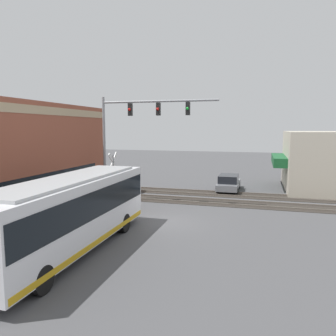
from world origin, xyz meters
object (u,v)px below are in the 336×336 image
pedestrian_at_crossing (124,195)px  crossing_signal (113,173)px  city_bus (71,211)px  parked_car_grey (229,183)px

pedestrian_at_crossing → crossing_signal: bearing=62.4°
city_bus → parked_car_grey: bearing=-17.9°
pedestrian_at_crossing → city_bus: bearing=-171.7°
crossing_signal → pedestrian_at_crossing: 1.89m
pedestrian_at_crossing → parked_car_grey: bearing=-39.9°
city_bus → crossing_signal: (9.27, 2.32, 0.42)m
city_bus → crossing_signal: 9.56m
crossing_signal → city_bus: bearing=-165.9°
parked_car_grey → pedestrian_at_crossing: pedestrian_at_crossing is taller
city_bus → pedestrian_at_crossing: (8.72, 1.28, -1.05)m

